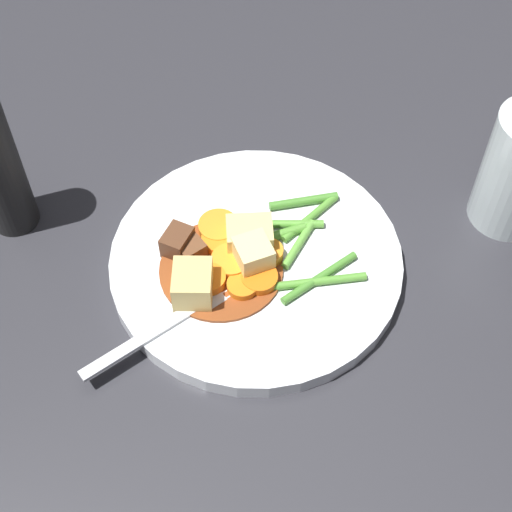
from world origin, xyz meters
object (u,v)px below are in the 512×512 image
carrot_slice_2 (259,279)px  potato_chunk_2 (254,235)px  carrot_slice_4 (229,258)px  carrot_slice_1 (268,254)px  dinner_plate (256,261)px  carrot_slice_3 (209,280)px  potato_chunk_1 (193,285)px  meat_chunk_0 (177,242)px  carrot_slice_6 (242,287)px  carrot_slice_5 (218,241)px  meat_chunk_1 (191,251)px  carrot_slice_0 (218,228)px  fork (181,315)px  potato_chunk_0 (253,256)px

carrot_slice_2 → potato_chunk_2: 0.04m
carrot_slice_4 → potato_chunk_2: potato_chunk_2 is taller
carrot_slice_1 → carrot_slice_2: bearing=46.6°
carrot_slice_1 → carrot_slice_2: size_ratio=0.84×
dinner_plate → carrot_slice_3: carrot_slice_3 is taller
potato_chunk_1 → meat_chunk_0: (-0.01, -0.05, -0.00)m
carrot_slice_2 → carrot_slice_6: 0.02m
carrot_slice_5 → meat_chunk_1: (0.03, 0.00, 0.00)m
carrot_slice_0 → meat_chunk_1: size_ratio=1.62×
carrot_slice_5 → carrot_slice_6: (0.00, 0.05, 0.00)m
potato_chunk_2 → fork: 0.10m
carrot_slice_3 → potato_chunk_2: size_ratio=0.73×
carrot_slice_6 → potato_chunk_2: (-0.03, -0.04, 0.01)m
carrot_slice_3 → carrot_slice_4: same height
carrot_slice_4 → carrot_slice_6: carrot_slice_4 is taller
fork → carrot_slice_0: bearing=-134.7°
dinner_plate → fork: size_ratio=1.46×
carrot_slice_0 → carrot_slice_3: carrot_slice_3 is taller
carrot_slice_0 → carrot_slice_2: bearing=96.0°
carrot_slice_2 → carrot_slice_3: bearing=-24.4°
carrot_slice_4 → potato_chunk_1: 0.05m
carrot_slice_6 → meat_chunk_0: meat_chunk_0 is taller
carrot_slice_0 → potato_chunk_2: size_ratio=0.90×
meat_chunk_1 → fork: bearing=57.4°
potato_chunk_0 → carrot_slice_5: bearing=-64.8°
dinner_plate → fork: (0.08, 0.03, 0.01)m
potato_chunk_0 → potato_chunk_2: 0.02m
dinner_plate → carrot_slice_2: bearing=68.6°
carrot_slice_3 → potato_chunk_0: potato_chunk_0 is taller
meat_chunk_0 → meat_chunk_1: bearing=123.1°
meat_chunk_0 → fork: meat_chunk_0 is taller
carrot_slice_1 → carrot_slice_3: same height
potato_chunk_2 → carrot_slice_1: bearing=100.1°
carrot_slice_6 → fork: carrot_slice_6 is taller
meat_chunk_1 → fork: meat_chunk_1 is taller
fork → carrot_slice_1: bearing=-167.5°
potato_chunk_0 → meat_chunk_1: bearing=-38.7°
carrot_slice_5 → carrot_slice_3: bearing=54.5°
carrot_slice_0 → meat_chunk_1: (0.03, 0.01, 0.00)m
dinner_plate → fork: 0.09m
carrot_slice_4 → potato_chunk_0: size_ratio=1.12×
potato_chunk_0 → meat_chunk_0: size_ratio=1.11×
carrot_slice_0 → potato_chunk_0: size_ratio=1.18×
dinner_plate → carrot_slice_2: (0.01, 0.03, 0.01)m
carrot_slice_5 → carrot_slice_6: bearing=87.5°
potato_chunk_2 → meat_chunk_1: (0.05, -0.01, -0.01)m
carrot_slice_6 → potato_chunk_0: bearing=-137.7°
carrot_slice_0 → potato_chunk_0: 0.05m
carrot_slice_2 → potato_chunk_2: size_ratio=0.79×
fork → dinner_plate: bearing=-161.9°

